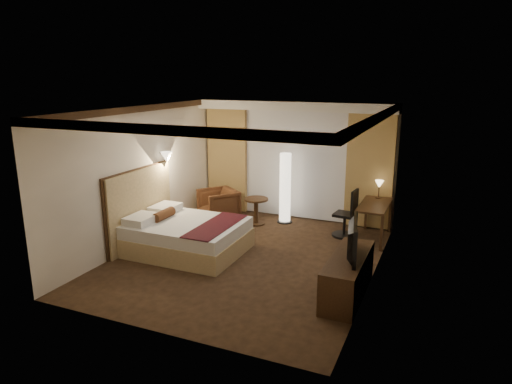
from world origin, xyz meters
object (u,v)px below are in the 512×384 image
at_px(floor_lamp, 285,188).
at_px(dresser, 348,276).
at_px(desk, 373,222).
at_px(television, 348,237).
at_px(office_chair, 345,213).
at_px(armchair, 218,203).
at_px(bed, 187,236).
at_px(side_table, 256,211).

bearing_deg(floor_lamp, dresser, -55.11).
height_order(desk, television, television).
distance_m(floor_lamp, television, 3.61).
bearing_deg(floor_lamp, office_chair, -15.06).
bearing_deg(armchair, television, 2.10).
distance_m(bed, dresser, 3.21).
height_order(armchair, office_chair, office_chair).
bearing_deg(side_table, floor_lamp, 33.58).
xyz_separation_m(office_chair, dresser, (0.62, -2.58, -0.19)).
distance_m(desk, dresser, 2.63).
height_order(side_table, floor_lamp, floor_lamp).
bearing_deg(bed, side_table, 75.20).
bearing_deg(side_table, armchair, -174.67).
bearing_deg(television, dresser, -101.00).
xyz_separation_m(floor_lamp, dresser, (2.07, -2.97, -0.48)).
distance_m(bed, desk, 3.73).
bearing_deg(dresser, floor_lamp, 124.89).
xyz_separation_m(bed, television, (3.13, -0.57, 0.63)).
bearing_deg(bed, television, -10.35).
xyz_separation_m(side_table, television, (2.59, -2.61, 0.63)).
height_order(floor_lamp, desk, floor_lamp).
height_order(armchair, television, television).
relative_size(bed, side_table, 3.46).
bearing_deg(armchair, dresser, 2.33).
bearing_deg(television, desk, -10.56).
xyz_separation_m(armchair, desk, (3.48, 0.11, -0.02)).
relative_size(bed, television, 2.00).
xyz_separation_m(side_table, floor_lamp, (0.55, 0.37, 0.50)).
relative_size(desk, office_chair, 1.25).
height_order(bed, armchair, armchair).
relative_size(office_chair, television, 0.99).
bearing_deg(office_chair, floor_lamp, 171.23).
bearing_deg(armchair, bed, -41.41).
bearing_deg(dresser, television, 180.00).
bearing_deg(desk, office_chair, -175.03).
xyz_separation_m(desk, office_chair, (-0.57, -0.05, 0.13)).
bearing_deg(bed, dresser, -10.25).
relative_size(bed, desk, 1.62).
xyz_separation_m(armchair, television, (3.50, -2.52, 0.53)).
distance_m(bed, floor_lamp, 2.68).
distance_m(armchair, floor_lamp, 1.58).
height_order(side_table, television, television).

